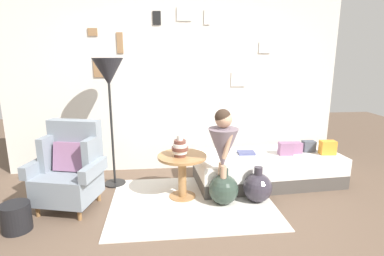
% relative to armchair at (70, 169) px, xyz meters
% --- Properties ---
extents(ground_plane, '(12.00, 12.00, 0.00)m').
position_rel_armchair_xyz_m(ground_plane, '(1.24, -0.83, -0.44)').
color(ground_plane, brown).
extents(gallery_wall, '(4.80, 0.12, 2.60)m').
position_rel_armchair_xyz_m(gallery_wall, '(1.24, 1.12, 0.86)').
color(gallery_wall, silver).
rests_on(gallery_wall, ground).
extents(rug, '(1.87, 1.46, 0.01)m').
position_rel_armchair_xyz_m(rug, '(1.37, -0.08, -0.43)').
color(rug, silver).
rests_on(rug, ground).
extents(armchair, '(0.86, 0.73, 0.97)m').
position_rel_armchair_xyz_m(armchair, '(0.00, 0.00, 0.00)').
color(armchair, olive).
rests_on(armchair, ground).
extents(daybed, '(1.95, 0.92, 0.40)m').
position_rel_armchair_xyz_m(daybed, '(2.44, 0.40, -0.24)').
color(daybed, '#4C4742').
rests_on(daybed, ground).
extents(pillow_head, '(0.21, 0.13, 0.18)m').
position_rel_armchair_xyz_m(pillow_head, '(3.22, 0.31, 0.05)').
color(pillow_head, orange).
rests_on(pillow_head, daybed).
extents(pillow_mid, '(0.17, 0.13, 0.15)m').
position_rel_armchair_xyz_m(pillow_mid, '(3.03, 0.46, 0.03)').
color(pillow_mid, '#474C56').
rests_on(pillow_mid, daybed).
extents(pillow_back, '(0.17, 0.13, 0.14)m').
position_rel_armchair_xyz_m(pillow_back, '(2.82, 0.42, 0.03)').
color(pillow_back, gray).
rests_on(pillow_back, daybed).
extents(pillow_extra, '(0.18, 0.13, 0.16)m').
position_rel_armchair_xyz_m(pillow_extra, '(2.66, 0.35, 0.04)').
color(pillow_extra, gray).
rests_on(pillow_extra, daybed).
extents(side_table, '(0.58, 0.58, 0.53)m').
position_rel_armchair_xyz_m(side_table, '(1.27, 0.07, -0.05)').
color(side_table, '#9E7042').
rests_on(side_table, ground).
extents(vase_striped, '(0.19, 0.19, 0.26)m').
position_rel_armchair_xyz_m(vase_striped, '(1.24, 0.04, 0.20)').
color(vase_striped, brown).
rests_on(vase_striped, side_table).
extents(floor_lamp, '(0.38, 0.38, 1.65)m').
position_rel_armchair_xyz_m(floor_lamp, '(0.40, 0.56, 0.98)').
color(floor_lamp, black).
rests_on(floor_lamp, ground).
extents(person_child, '(0.34, 0.34, 1.12)m').
position_rel_armchair_xyz_m(person_child, '(1.71, -0.12, 0.27)').
color(person_child, tan).
rests_on(person_child, ground).
extents(book_on_daybed, '(0.23, 0.17, 0.03)m').
position_rel_armchair_xyz_m(book_on_daybed, '(2.15, 0.44, -0.02)').
color(book_on_daybed, '#4B5180').
rests_on(book_on_daybed, daybed).
extents(demijohn_near, '(0.35, 0.35, 0.43)m').
position_rel_armchair_xyz_m(demijohn_near, '(1.73, -0.14, -0.26)').
color(demijohn_near, '#2D3D33').
rests_on(demijohn_near, ground).
extents(demijohn_far, '(0.34, 0.34, 0.43)m').
position_rel_armchair_xyz_m(demijohn_far, '(2.14, -0.13, -0.26)').
color(demijohn_far, '#332D38').
rests_on(demijohn_far, ground).
extents(magazine_basket, '(0.28, 0.28, 0.28)m').
position_rel_armchair_xyz_m(magazine_basket, '(-0.41, -0.48, -0.30)').
color(magazine_basket, black).
rests_on(magazine_basket, ground).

